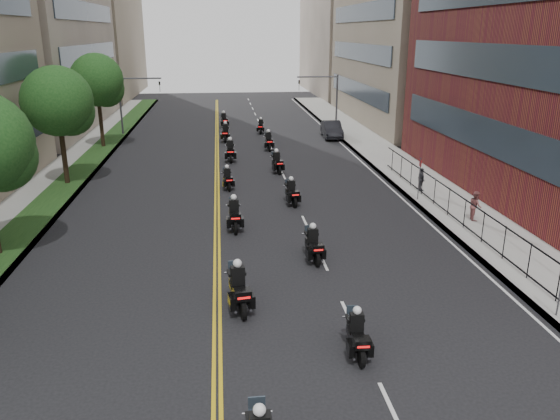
% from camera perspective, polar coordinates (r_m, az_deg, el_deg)
% --- Properties ---
extents(ground, '(160.00, 160.00, 0.00)m').
position_cam_1_polar(ground, '(15.33, -0.77, -20.79)').
color(ground, black).
rests_on(ground, ground).
extents(sidewalk_right, '(4.00, 90.00, 0.15)m').
position_cam_1_polar(sidewalk_right, '(40.28, 12.94, 3.99)').
color(sidewalk_right, gray).
rests_on(sidewalk_right, ground).
extents(sidewalk_left, '(4.00, 90.00, 0.15)m').
position_cam_1_polar(sidewalk_left, '(39.61, -22.06, 2.86)').
color(sidewalk_left, gray).
rests_on(sidewalk_left, ground).
extents(grass_strip, '(2.00, 90.00, 0.04)m').
position_cam_1_polar(grass_strip, '(39.37, -20.96, 3.05)').
color(grass_strip, '#133514').
rests_on(grass_strip, sidewalk_left).
extents(building_right_far, '(15.00, 28.00, 26.00)m').
position_cam_1_polar(building_right_far, '(92.72, 8.34, 20.09)').
color(building_right_far, gray).
rests_on(building_right_far, ground).
extents(building_left_far, '(16.00, 28.00, 26.00)m').
position_cam_1_polar(building_left_far, '(92.32, -20.55, 19.20)').
color(building_left_far, gray).
rests_on(building_left_far, ground).
extents(iron_fence, '(0.05, 28.00, 1.50)m').
position_cam_1_polar(iron_fence, '(28.15, 19.57, -0.98)').
color(iron_fence, black).
rests_on(iron_fence, sidewalk_right).
extents(street_trees, '(4.40, 38.40, 7.98)m').
position_cam_1_polar(street_trees, '(32.36, -24.39, 8.59)').
color(street_trees, '#302215').
rests_on(street_trees, ground).
extents(traffic_signal_right, '(4.09, 0.20, 5.60)m').
position_cam_1_polar(traffic_signal_right, '(55.23, 4.97, 11.95)').
color(traffic_signal_right, '#3F3F44').
rests_on(traffic_signal_right, ground).
extents(traffic_signal_left, '(4.09, 0.20, 5.60)m').
position_cam_1_polar(traffic_signal_left, '(54.84, -15.40, 11.34)').
color(traffic_signal_left, '#3F3F44').
rests_on(traffic_signal_left, ground).
extents(motorcycle_1, '(0.50, 2.16, 1.59)m').
position_cam_1_polar(motorcycle_1, '(17.55, 8.05, -12.91)').
color(motorcycle_1, black).
rests_on(motorcycle_1, ground).
extents(motorcycle_2, '(0.78, 2.55, 1.88)m').
position_cam_1_polar(motorcycle_2, '(19.96, -4.33, -8.33)').
color(motorcycle_2, black).
rests_on(motorcycle_2, ground).
extents(motorcycle_3, '(0.59, 2.29, 1.69)m').
position_cam_1_polar(motorcycle_3, '(24.04, 3.49, -3.76)').
color(motorcycle_3, black).
rests_on(motorcycle_3, ground).
extents(motorcycle_4, '(0.57, 2.45, 1.81)m').
position_cam_1_polar(motorcycle_4, '(27.81, -4.79, -0.60)').
color(motorcycle_4, black).
rests_on(motorcycle_4, ground).
extents(motorcycle_5, '(0.65, 2.22, 1.64)m').
position_cam_1_polar(motorcycle_5, '(31.76, 1.22, 1.74)').
color(motorcycle_5, black).
rests_on(motorcycle_5, ground).
extents(motorcycle_6, '(0.62, 2.10, 1.55)m').
position_cam_1_polar(motorcycle_6, '(35.09, -5.50, 3.20)').
color(motorcycle_6, black).
rests_on(motorcycle_6, ground).
extents(motorcycle_7, '(0.68, 2.30, 1.70)m').
position_cam_1_polar(motorcycle_7, '(39.06, -0.33, 4.92)').
color(motorcycle_7, black).
rests_on(motorcycle_7, ground).
extents(motorcycle_8, '(0.58, 2.55, 1.88)m').
position_cam_1_polar(motorcycle_8, '(42.69, -5.21, 6.09)').
color(motorcycle_8, black).
rests_on(motorcycle_8, ground).
extents(motorcycle_9, '(0.55, 2.37, 1.75)m').
position_cam_1_polar(motorcycle_9, '(46.68, -1.20, 7.14)').
color(motorcycle_9, black).
rests_on(motorcycle_9, ground).
extents(motorcycle_10, '(0.63, 2.51, 1.85)m').
position_cam_1_polar(motorcycle_10, '(50.58, -5.71, 7.96)').
color(motorcycle_10, black).
rests_on(motorcycle_10, ground).
extents(motorcycle_11, '(0.65, 2.15, 1.59)m').
position_cam_1_polar(motorcycle_11, '(54.51, -2.02, 8.66)').
color(motorcycle_11, black).
rests_on(motorcycle_11, ground).
extents(motorcycle_12, '(0.70, 2.38, 1.76)m').
position_cam_1_polar(motorcycle_12, '(58.06, -5.87, 9.24)').
color(motorcycle_12, black).
rests_on(motorcycle_12, ground).
extents(parked_sedan, '(1.89, 4.77, 1.54)m').
position_cam_1_polar(parked_sedan, '(52.44, 5.42, 8.38)').
color(parked_sedan, black).
rests_on(parked_sedan, ground).
extents(pedestrian_b, '(0.73, 0.86, 1.55)m').
position_cam_1_polar(pedestrian_b, '(30.42, 19.74, 0.44)').
color(pedestrian_b, '#8C4D4C').
rests_on(pedestrian_b, sidewalk_right).
extents(pedestrian_c, '(0.39, 0.87, 1.46)m').
position_cam_1_polar(pedestrian_c, '(35.01, 14.54, 3.11)').
color(pedestrian_c, '#3A3A40').
rests_on(pedestrian_c, sidewalk_right).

